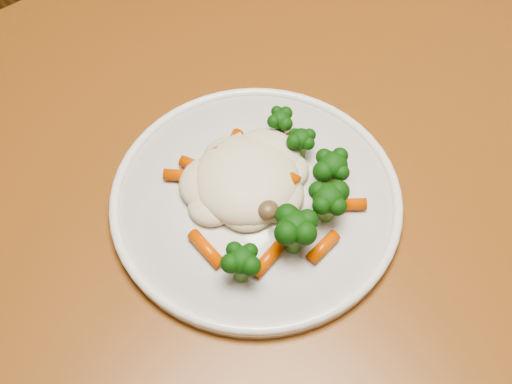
{
  "coord_description": "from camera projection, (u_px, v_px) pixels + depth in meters",
  "views": [
    {
      "loc": [
        0.19,
        -0.54,
        1.28
      ],
      "look_at": [
        0.41,
        -0.27,
        0.77
      ],
      "focal_mm": 45.0,
      "sensor_mm": 36.0,
      "label": 1
    }
  ],
  "objects": [
    {
      "name": "dining_table",
      "position": [
        151.0,
        283.0,
        0.7
      ],
      "size": [
        1.15,
        0.77,
        0.75
      ],
      "rotation": [
        0.0,
        0.0,
        -0.01
      ],
      "color": "brown",
      "rests_on": "ground"
    },
    {
      "name": "plate",
      "position": [
        256.0,
        200.0,
        0.63
      ],
      "size": [
        0.28,
        0.28,
        0.01
      ],
      "primitive_type": "cylinder",
      "color": "white",
      "rests_on": "dining_table"
    },
    {
      "name": "meal",
      "position": [
        267.0,
        184.0,
        0.61
      ],
      "size": [
        0.17,
        0.17,
        0.05
      ],
      "color": "beige",
      "rests_on": "plate"
    }
  ]
}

